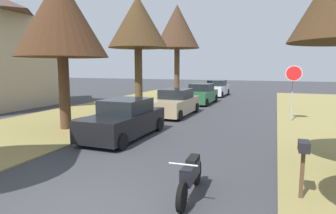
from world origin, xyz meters
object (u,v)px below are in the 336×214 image
(parked_sedan_tan, at_px, (175,103))
(parked_sedan_white, at_px, (217,89))
(street_tree_left_mid_a, at_px, (61,17))
(curbside_mailbox, at_px, (303,153))
(parked_sedan_green, at_px, (201,94))
(stop_sign_far, at_px, (293,81))
(street_tree_left_far, at_px, (177,27))
(parked_sedan_black, at_px, (124,120))
(street_tree_left_mid_b, at_px, (138,23))
(parked_motorcycle, at_px, (190,175))

(parked_sedan_tan, distance_m, parked_sedan_white, 12.57)
(street_tree_left_mid_a, height_order, curbside_mailbox, street_tree_left_mid_a)
(parked_sedan_green, bearing_deg, stop_sign_far, -42.42)
(parked_sedan_green, distance_m, curbside_mailbox, 16.92)
(parked_sedan_green, relative_size, parked_sedan_white, 1.00)
(street_tree_left_far, distance_m, parked_sedan_white, 7.38)
(parked_sedan_tan, xyz_separation_m, parked_sedan_green, (0.08, 6.07, 0.00))
(parked_sedan_green, xyz_separation_m, parked_sedan_white, (-0.01, 6.50, 0.00))
(parked_sedan_black, height_order, curbside_mailbox, parked_sedan_black)
(street_tree_left_mid_a, xyz_separation_m, parked_sedan_tan, (3.44, 5.62, -4.35))
(street_tree_left_mid_b, bearing_deg, stop_sign_far, -5.47)
(stop_sign_far, distance_m, parked_sedan_black, 9.19)
(stop_sign_far, height_order, street_tree_left_mid_a, street_tree_left_mid_a)
(parked_sedan_tan, height_order, parked_sedan_white, same)
(street_tree_left_mid_b, height_order, parked_sedan_tan, street_tree_left_mid_b)
(parked_sedan_tan, bearing_deg, street_tree_left_mid_a, -121.49)
(parked_sedan_tan, bearing_deg, parked_sedan_black, -91.55)
(parked_sedan_white, height_order, parked_motorcycle, parked_sedan_white)
(parked_sedan_black, bearing_deg, curbside_mailbox, -29.98)
(stop_sign_far, height_order, parked_sedan_green, stop_sign_far)
(parked_sedan_black, relative_size, parked_sedan_white, 1.00)
(parked_sedan_black, relative_size, parked_motorcycle, 2.16)
(street_tree_left_mid_a, relative_size, parked_motorcycle, 3.35)
(parked_sedan_black, relative_size, parked_sedan_tan, 1.00)
(stop_sign_far, relative_size, parked_sedan_black, 0.66)
(stop_sign_far, relative_size, parked_sedan_tan, 0.66)
(parked_sedan_black, relative_size, parked_sedan_green, 1.00)
(street_tree_left_far, height_order, parked_sedan_black, street_tree_left_far)
(parked_sedan_black, distance_m, parked_sedan_white, 18.53)
(street_tree_left_far, distance_m, parked_sedan_black, 16.29)
(street_tree_left_mid_b, xyz_separation_m, parked_sedan_black, (2.82, -7.08, -5.01))
(stop_sign_far, distance_m, street_tree_left_mid_b, 10.17)
(street_tree_left_far, distance_m, parked_sedan_tan, 11.10)
(street_tree_left_mid_b, height_order, street_tree_left_far, street_tree_left_far)
(parked_sedan_black, bearing_deg, parked_sedan_tan, 88.45)
(parked_sedan_green, distance_m, parked_motorcycle, 16.86)
(street_tree_left_mid_b, relative_size, parked_sedan_white, 1.68)
(stop_sign_far, distance_m, curbside_mailbox, 9.95)
(street_tree_left_far, bearing_deg, curbside_mailbox, -63.73)
(parked_sedan_green, bearing_deg, street_tree_left_mid_a, -106.77)
(parked_sedan_tan, height_order, curbside_mailbox, parked_sedan_tan)
(street_tree_left_mid_b, distance_m, street_tree_left_far, 7.95)
(parked_sedan_tan, xyz_separation_m, parked_motorcycle, (3.95, -10.33, -0.24))
(parked_motorcycle, bearing_deg, parked_sedan_black, 133.21)
(street_tree_left_mid_b, xyz_separation_m, street_tree_left_far, (0.02, 7.92, 0.71))
(stop_sign_far, height_order, parked_sedan_white, stop_sign_far)
(street_tree_left_mid_b, relative_size, parked_sedan_black, 1.68)
(street_tree_left_far, distance_m, parked_sedan_green, 7.13)
(parked_sedan_black, relative_size, curbside_mailbox, 3.49)
(parked_motorcycle, height_order, curbside_mailbox, curbside_mailbox)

